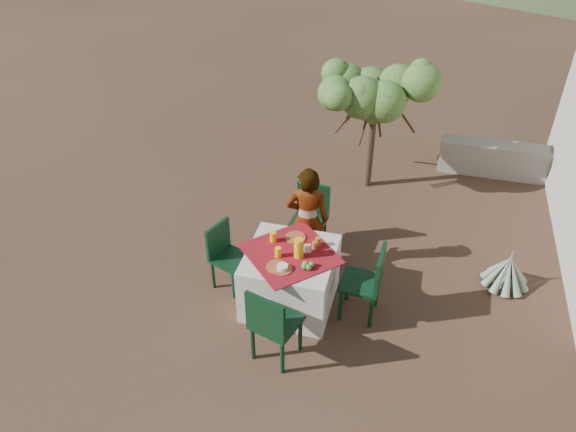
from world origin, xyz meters
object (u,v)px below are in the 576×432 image
object	(u,v)px
juice_pitcher	(299,248)
chair_left	(226,253)
chair_far	(310,215)
table	(290,278)
shrub_tree	(379,99)
chair_right	(368,280)
person	(307,220)
agave	(507,272)
chair_near	(272,323)

from	to	relation	value
juice_pitcher	chair_left	bearing A→B (deg)	171.57
chair_far	table	bearing A→B (deg)	-83.36
chair_left	shrub_tree	xyz separation A→B (m)	(1.43, 2.83, 0.98)
chair_right	person	bearing A→B (deg)	-124.74
chair_far	juice_pitcher	size ratio (longest dim) A/B	3.92
shrub_tree	chair_far	bearing A→B (deg)	-107.59
chair_right	juice_pitcher	xyz separation A→B (m)	(-0.81, -0.05, 0.35)
shrub_tree	agave	xyz separation A→B (m)	(1.98, -1.96, -1.25)
shrub_tree	chair_near	bearing A→B (deg)	-97.80
chair_near	chair_left	distance (m)	1.37
table	shrub_tree	distance (m)	3.19
table	agave	bearing A→B (deg)	21.20
person	agave	world-z (taller)	person
chair_near	chair_right	xyz separation A→B (m)	(0.87, 0.94, -0.02)
juice_pitcher	chair_right	bearing A→B (deg)	3.46
shrub_tree	chair_right	bearing A→B (deg)	-83.34
person	juice_pitcher	distance (m)	0.74
chair_near	table	bearing A→B (deg)	-70.89
chair_far	agave	world-z (taller)	chair_far
chair_right	agave	world-z (taller)	chair_right
chair_left	shrub_tree	world-z (taller)	shrub_tree
chair_right	agave	xyz separation A→B (m)	(1.64, 0.97, -0.32)
chair_far	chair_near	distance (m)	2.01
chair_far	chair_near	bearing A→B (deg)	-82.45
chair_left	agave	distance (m)	3.52
table	shrub_tree	size ratio (longest dim) A/B	0.70
chair_left	agave	world-z (taller)	chair_left
chair_far	person	xyz separation A→B (m)	(0.05, -0.40, 0.21)
table	juice_pitcher	bearing A→B (deg)	-14.69
table	agave	distance (m)	2.74
person	chair_near	bearing A→B (deg)	80.05
chair_near	chair_right	bearing A→B (deg)	-116.55
chair_left	shrub_tree	distance (m)	3.32
shrub_tree	agave	world-z (taller)	shrub_tree
chair_left	juice_pitcher	distance (m)	1.05
table	chair_right	distance (m)	0.93
chair_near	person	xyz separation A→B (m)	(-0.01, 1.61, 0.19)
person	chair_far	bearing A→B (deg)	-93.19
agave	juice_pitcher	xyz separation A→B (m)	(-2.44, -1.02, 0.67)
person	shrub_tree	xyz separation A→B (m)	(0.54, 2.25, 0.72)
table	chair_left	xyz separation A→B (m)	(-0.85, 0.11, 0.11)
chair_left	agave	size ratio (longest dim) A/B	1.38
chair_near	chair_left	size ratio (longest dim) A/B	1.14
chair_right	table	bearing A→B (deg)	-85.85
table	chair_far	distance (m)	1.10
person	juice_pitcher	bearing A→B (deg)	85.40
chair_far	chair_near	size ratio (longest dim) A/B	0.96
chair_right	person	world-z (taller)	person
table	agave	size ratio (longest dim) A/B	2.05
chair_right	chair_far	bearing A→B (deg)	-136.26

